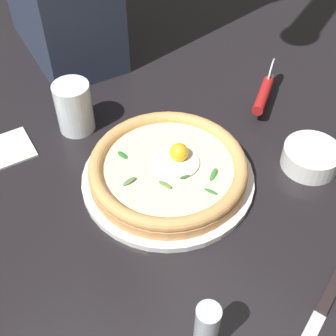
# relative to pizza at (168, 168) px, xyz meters

# --- Properties ---
(ground_plane) EXTENTS (2.40, 2.40, 0.03)m
(ground_plane) POSITION_rel_pizza_xyz_m (-0.03, 0.03, -0.05)
(ground_plane) COLOR black
(ground_plane) RESTS_ON ground
(pizza_plate) EXTENTS (0.30, 0.30, 0.01)m
(pizza_plate) POSITION_rel_pizza_xyz_m (-0.00, -0.00, -0.03)
(pizza_plate) COLOR white
(pizza_plate) RESTS_ON ground
(pizza) EXTENTS (0.27, 0.27, 0.06)m
(pizza) POSITION_rel_pizza_xyz_m (0.00, 0.00, 0.00)
(pizza) COLOR #E5A05F
(pizza) RESTS_ON pizza_plate
(side_bowl) EXTENTS (0.10, 0.10, 0.04)m
(side_bowl) POSITION_rel_pizza_xyz_m (0.15, 0.21, -0.01)
(side_bowl) COLOR white
(side_bowl) RESTS_ON ground
(pizza_cutter) EXTENTS (0.08, 0.15, 0.07)m
(pizza_cutter) POSITION_rel_pizza_xyz_m (-0.01, 0.29, 0.00)
(pizza_cutter) COLOR silver
(pizza_cutter) RESTS_ON ground
(table_knife) EXTENTS (0.06, 0.21, 0.01)m
(table_knife) POSITION_rel_pizza_xyz_m (0.32, -0.01, -0.03)
(table_knife) COLOR silver
(table_knife) RESTS_ON ground
(drinking_glass) EXTENTS (0.07, 0.07, 0.10)m
(drinking_glass) POSITION_rel_pizza_xyz_m (-0.23, -0.03, 0.01)
(drinking_glass) COLOR silver
(drinking_glass) RESTS_ON ground
(pepper_shaker) EXTENTS (0.03, 0.03, 0.09)m
(pepper_shaker) POSITION_rel_pizza_xyz_m (0.24, -0.17, 0.02)
(pepper_shaker) COLOR silver
(pepper_shaker) RESTS_ON ground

